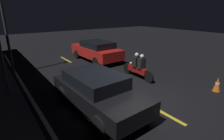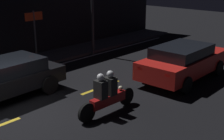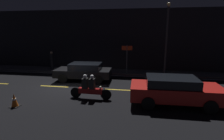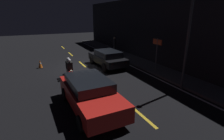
# 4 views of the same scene
# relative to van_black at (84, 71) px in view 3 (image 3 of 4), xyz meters

# --- Properties ---
(ground_plane) EXTENTS (56.00, 56.00, 0.00)m
(ground_plane) POSITION_rel_van_black_xyz_m (-0.56, -1.71, -0.74)
(ground_plane) COLOR black
(raised_curb) EXTENTS (28.00, 1.92, 0.13)m
(raised_curb) POSITION_rel_van_black_xyz_m (-0.56, 3.07, -0.67)
(raised_curb) COLOR #424244
(raised_curb) RESTS_ON ground
(building_front) EXTENTS (28.00, 0.30, 5.64)m
(building_front) POSITION_rel_van_black_xyz_m (-0.56, 4.18, 2.08)
(building_front) COLOR black
(building_front) RESTS_ON ground
(lane_dash_c) EXTENTS (2.00, 0.14, 0.01)m
(lane_dash_c) POSITION_rel_van_black_xyz_m (-1.56, -1.71, -0.73)
(lane_dash_c) COLOR gold
(lane_dash_c) RESTS_ON ground
(lane_dash_d) EXTENTS (2.00, 0.14, 0.01)m
(lane_dash_d) POSITION_rel_van_black_xyz_m (2.94, -1.71, -0.73)
(lane_dash_d) COLOR gold
(lane_dash_d) RESTS_ON ground
(lane_dash_e) EXTENTS (2.00, 0.14, 0.01)m
(lane_dash_e) POSITION_rel_van_black_xyz_m (7.44, -1.71, -0.73)
(lane_dash_e) COLOR gold
(lane_dash_e) RESTS_ON ground
(lane_solid_kerb) EXTENTS (25.20, 0.14, 0.01)m
(lane_solid_kerb) POSITION_rel_van_black_xyz_m (-0.56, 1.87, -0.73)
(lane_solid_kerb) COLOR silver
(lane_solid_kerb) RESTS_ON ground
(van_black) EXTENTS (4.18, 1.99, 1.34)m
(van_black) POSITION_rel_van_black_xyz_m (0.00, 0.00, 0.00)
(van_black) COLOR black
(van_black) RESTS_ON ground
(taxi_red) EXTENTS (4.48, 2.00, 1.43)m
(taxi_red) POSITION_rel_van_black_xyz_m (5.89, -3.49, 0.04)
(taxi_red) COLOR red
(taxi_red) RESTS_ON ground
(motorcycle) EXTENTS (2.34, 0.38, 1.37)m
(motorcycle) POSITION_rel_van_black_xyz_m (1.44, -3.44, -0.10)
(motorcycle) COLOR black
(motorcycle) RESTS_ON ground
(traffic_cone_near) EXTENTS (0.42, 0.42, 0.68)m
(traffic_cone_near) POSITION_rel_van_black_xyz_m (-1.91, -5.07, -0.41)
(traffic_cone_near) COLOR black
(traffic_cone_near) RESTS_ON ground
(pedestrian) EXTENTS (0.34, 0.34, 1.74)m
(pedestrian) POSITION_rel_van_black_xyz_m (-3.92, 2.59, 0.28)
(pedestrian) COLOR black
(pedestrian) RESTS_ON raised_curb
(shop_sign) EXTENTS (0.90, 0.08, 2.40)m
(shop_sign) POSITION_rel_van_black_xyz_m (3.01, 2.55, 1.08)
(shop_sign) COLOR #4C4C51
(shop_sign) RESTS_ON raised_curb
(street_lamp) EXTENTS (0.28, 0.28, 5.76)m
(street_lamp) POSITION_rel_van_black_xyz_m (6.10, 1.97, 2.50)
(street_lamp) COLOR #333338
(street_lamp) RESTS_ON ground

